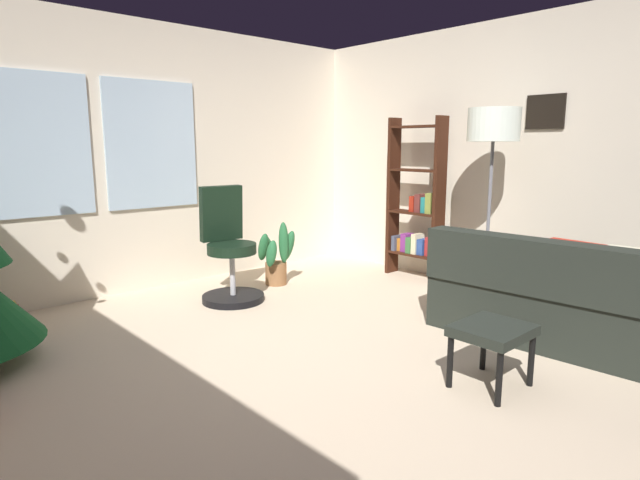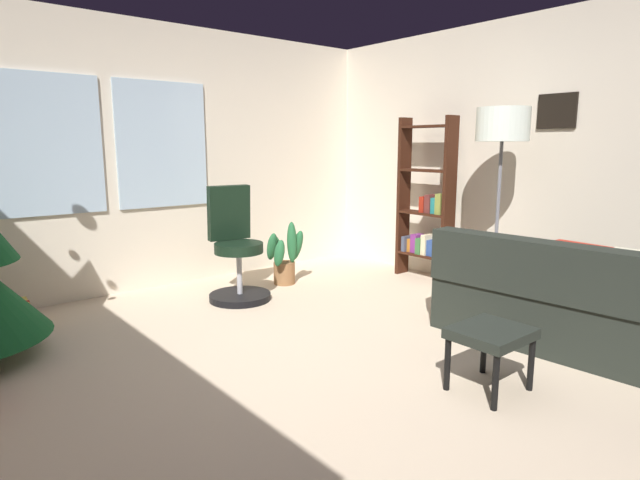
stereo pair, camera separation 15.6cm
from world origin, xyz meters
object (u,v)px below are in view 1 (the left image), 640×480
(bookshelf, at_px, (416,208))
(floor_lamp, at_px, (493,135))
(office_chair, at_px, (229,256))
(footstool, at_px, (492,335))
(potted_plant, at_px, (276,257))
(couch, at_px, (608,305))

(bookshelf, relative_size, floor_lamp, 0.99)
(office_chair, relative_size, bookshelf, 0.62)
(footstool, xyz_separation_m, bookshelf, (1.77, 1.92, 0.43))
(office_chair, height_order, floor_lamp, floor_lamp)
(office_chair, distance_m, potted_plant, 0.67)
(footstool, relative_size, bookshelf, 0.25)
(floor_lamp, relative_size, potted_plant, 2.61)
(office_chair, distance_m, bookshelf, 2.06)
(bookshelf, height_order, potted_plant, bookshelf)
(potted_plant, bearing_deg, bookshelf, -30.29)
(footstool, relative_size, floor_lamp, 0.25)
(couch, bearing_deg, bookshelf, 76.88)
(bookshelf, bearing_deg, floor_lamp, -105.75)
(floor_lamp, bearing_deg, bookshelf, 74.25)
(office_chair, xyz_separation_m, bookshelf, (1.93, -0.61, 0.33))
(couch, distance_m, potted_plant, 2.97)
(couch, relative_size, office_chair, 1.98)
(footstool, height_order, office_chair, office_chair)
(couch, distance_m, footstool, 1.29)
(footstool, xyz_separation_m, potted_plant, (0.48, 2.67, -0.04))
(floor_lamp, bearing_deg, potted_plant, 119.82)
(floor_lamp, xyz_separation_m, potted_plant, (-1.01, 1.76, -1.21))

